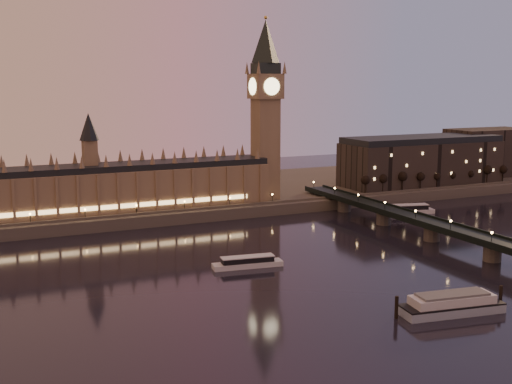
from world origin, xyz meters
TOP-DOWN VIEW (x-y plane):
  - ground at (0.00, 0.00)m, footprint 700.00×700.00m
  - far_embankment at (30.00, 165.00)m, footprint 560.00×130.00m
  - palace_of_westminster at (-40.12, 120.99)m, footprint 180.00×26.62m
  - big_ben at (53.99, 120.99)m, footprint 17.68×17.68m
  - westminster_bridge at (91.61, 0.00)m, footprint 13.20×260.00m
  - city_block at (194.94, 130.93)m, footprint 155.00×45.00m
  - bare_tree_0 at (114.16, 109.00)m, footprint 5.33×5.33m
  - bare_tree_1 at (128.40, 109.00)m, footprint 5.33×5.33m
  - bare_tree_2 at (142.65, 109.00)m, footprint 5.33×5.33m
  - bare_tree_3 at (156.90, 109.00)m, footprint 5.33×5.33m
  - bare_tree_4 at (171.14, 109.00)m, footprint 5.33×5.33m
  - bare_tree_5 at (185.39, 109.00)m, footprint 5.33×5.33m
  - bare_tree_6 at (199.63, 109.00)m, footprint 5.33×5.33m
  - bare_tree_7 at (213.88, 109.00)m, footprint 5.33×5.33m
  - bare_tree_8 at (228.13, 109.00)m, footprint 5.33×5.33m
  - cruise_boat_a at (-4.23, 15.15)m, footprint 29.04×9.90m
  - cruise_boat_b at (122.16, 74.56)m, footprint 29.09×13.83m
  - moored_barge at (34.46, -59.91)m, footprint 39.10×14.48m

SIDE VIEW (x-z plane):
  - ground at x=0.00m, z-range 0.00..0.00m
  - cruise_boat_a at x=-4.23m, z-range -0.27..4.28m
  - cruise_boat_b at x=122.16m, z-range -0.31..4.90m
  - far_embankment at x=30.00m, z-range 0.00..6.00m
  - moored_barge at x=34.46m, z-range -0.56..6.68m
  - westminster_bridge at x=91.61m, z-range -2.13..13.17m
  - bare_tree_0 at x=114.16m, z-range 8.65..19.47m
  - bare_tree_1 at x=128.40m, z-range 8.65..19.47m
  - bare_tree_2 at x=142.65m, z-range 8.65..19.47m
  - bare_tree_3 at x=156.90m, z-range 8.65..19.47m
  - bare_tree_4 at x=171.14m, z-range 8.65..19.47m
  - bare_tree_5 at x=185.39m, z-range 8.65..19.47m
  - bare_tree_6 at x=199.63m, z-range 8.65..19.47m
  - bare_tree_7 at x=213.88m, z-range 8.65..19.47m
  - bare_tree_8 at x=228.13m, z-range 8.65..19.47m
  - palace_of_westminster at x=-40.12m, z-range -4.29..47.71m
  - city_block at x=194.94m, z-range 5.24..39.24m
  - big_ben at x=53.99m, z-range 11.95..115.95m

